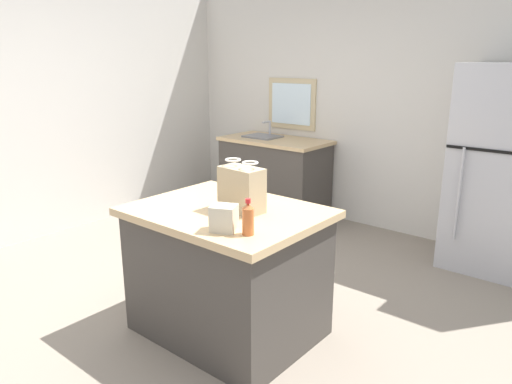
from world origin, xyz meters
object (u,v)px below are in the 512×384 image
object	(u,v)px
bottle	(248,219)
ear_defenders	(234,193)
refrigerator	(497,170)
small_box	(224,218)
shopping_bag	(242,189)
kitchen_island	(228,271)

from	to	relation	value
bottle	ear_defenders	distance (m)	0.77
refrigerator	small_box	world-z (taller)	refrigerator
shopping_bag	kitchen_island	bearing A→B (deg)	-162.86
refrigerator	kitchen_island	bearing A→B (deg)	-115.15
refrigerator	ear_defenders	distance (m)	2.37
kitchen_island	refrigerator	xyz separation A→B (m)	(1.07, 2.28, 0.45)
ear_defenders	bottle	bearing A→B (deg)	-42.16
refrigerator	bottle	distance (m)	2.63
refrigerator	ear_defenders	bearing A→B (deg)	-121.15
shopping_bag	bottle	world-z (taller)	shopping_bag
shopping_bag	small_box	size ratio (longest dim) A/B	2.22
kitchen_island	shopping_bag	distance (m)	0.60
kitchen_island	ear_defenders	bearing A→B (deg)	122.25
shopping_bag	small_box	bearing A→B (deg)	-64.41
refrigerator	shopping_bag	bearing A→B (deg)	-113.27
small_box	ear_defenders	world-z (taller)	small_box
kitchen_island	bottle	xyz separation A→B (m)	(0.41, -0.27, 0.53)
refrigerator	small_box	bearing A→B (deg)	-107.30
bottle	refrigerator	bearing A→B (deg)	75.47
kitchen_island	refrigerator	size ratio (longest dim) A/B	0.68
refrigerator	shopping_bag	xyz separation A→B (m)	(-0.97, -2.25, 0.14)
shopping_bag	ear_defenders	size ratio (longest dim) A/B	1.56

